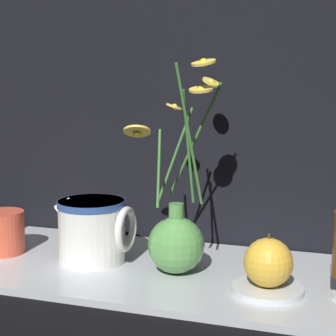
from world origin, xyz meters
name	(u,v)px	position (x,y,z in m)	size (l,w,h in m)	color
ground_plane	(163,274)	(0.00, 0.00, 0.00)	(6.00, 6.00, 0.00)	black
shelf	(163,271)	(0.00, 0.00, 0.01)	(0.79, 0.36, 0.01)	#B2B7BC
vase_with_flowers	(176,236)	(0.03, -0.02, 0.08)	(0.18, 0.18, 0.38)	#59994C
yellow_mug	(2,232)	(-0.34, -0.01, 0.05)	(0.10, 0.09, 0.08)	#DB5138
ceramic_pitcher	(93,228)	(-0.14, -0.01, 0.08)	(0.15, 0.13, 0.13)	white
saucer_plate	(267,289)	(0.20, -0.06, 0.02)	(0.12, 0.12, 0.01)	silver
orange_fruit	(268,263)	(0.20, -0.06, 0.06)	(0.08, 0.08, 0.09)	gold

